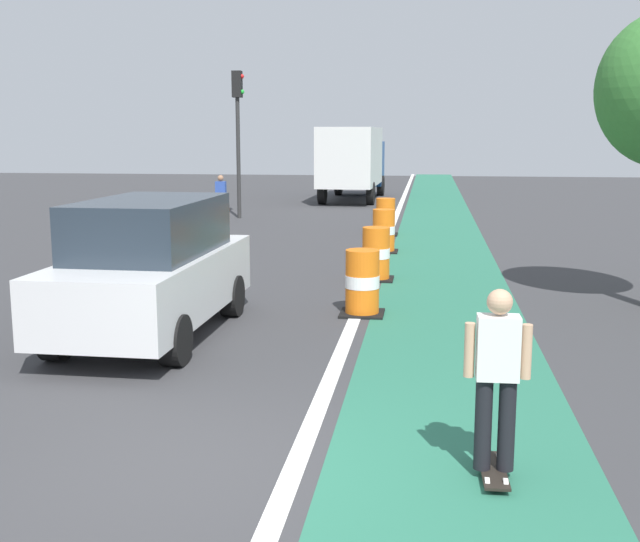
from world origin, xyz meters
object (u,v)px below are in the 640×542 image
(traffic_barrel_back, at_px, (384,231))
(pedestrian_crossing, at_px, (221,198))
(delivery_truck_down_block, at_px, (353,159))
(parked_suv_nearest, at_px, (152,267))
(traffic_light_corner, at_px, (238,118))
(traffic_barrel_mid, at_px, (376,254))
(skateboarder_on_lane, at_px, (497,378))
(traffic_barrel_far, at_px, (386,217))
(traffic_barrel_front, at_px, (362,283))

(traffic_barrel_back, relative_size, pedestrian_crossing, 0.68)
(delivery_truck_down_block, distance_m, pedestrian_crossing, 10.46)
(parked_suv_nearest, xyz_separation_m, delivery_truck_down_block, (0.63, 24.43, 0.81))
(parked_suv_nearest, bearing_deg, traffic_light_corner, 99.13)
(pedestrian_crossing, bearing_deg, traffic_barrel_mid, -58.85)
(skateboarder_on_lane, height_order, traffic_barrel_back, skateboarder_on_lane)
(parked_suv_nearest, bearing_deg, traffic_barrel_far, 77.29)
(traffic_barrel_back, relative_size, traffic_barrel_far, 1.00)
(traffic_barrel_front, relative_size, pedestrian_crossing, 0.68)
(traffic_light_corner, xyz_separation_m, pedestrian_crossing, (-0.22, -1.69, -2.64))
(traffic_barrel_back, bearing_deg, parked_suv_nearest, -108.18)
(pedestrian_crossing, bearing_deg, skateboarder_on_lane, -68.48)
(traffic_barrel_mid, distance_m, traffic_barrel_back, 3.88)
(pedestrian_crossing, bearing_deg, parked_suv_nearest, -79.01)
(traffic_barrel_front, distance_m, traffic_barrel_mid, 3.19)
(delivery_truck_down_block, xyz_separation_m, traffic_light_corner, (-3.26, -8.12, 1.65))
(traffic_barrel_front, distance_m, pedestrian_crossing, 14.06)
(traffic_barrel_far, bearing_deg, delivery_truck_down_block, 100.01)
(traffic_barrel_front, relative_size, traffic_barrel_mid, 1.00)
(traffic_barrel_mid, distance_m, traffic_light_corner, 12.97)
(parked_suv_nearest, xyz_separation_m, traffic_barrel_far, (2.78, 12.30, -0.50))
(skateboarder_on_lane, height_order, pedestrian_crossing, skateboarder_on_lane)
(pedestrian_crossing, bearing_deg, traffic_barrel_back, -44.94)
(traffic_barrel_back, bearing_deg, pedestrian_crossing, 135.06)
(traffic_barrel_front, bearing_deg, skateboarder_on_lane, -74.77)
(parked_suv_nearest, distance_m, traffic_barrel_mid, 5.84)
(skateboarder_on_lane, height_order, parked_suv_nearest, parked_suv_nearest)
(traffic_barrel_back, height_order, delivery_truck_down_block, delivery_truck_down_block)
(traffic_barrel_front, height_order, traffic_light_corner, traffic_light_corner)
(traffic_barrel_mid, distance_m, traffic_barrel_far, 7.31)
(parked_suv_nearest, height_order, traffic_light_corner, traffic_light_corner)
(parked_suv_nearest, distance_m, traffic_light_corner, 16.70)
(traffic_barrel_mid, relative_size, traffic_barrel_back, 1.00)
(parked_suv_nearest, relative_size, pedestrian_crossing, 2.87)
(traffic_barrel_front, relative_size, delivery_truck_down_block, 0.14)
(traffic_barrel_far, bearing_deg, parked_suv_nearest, -102.71)
(traffic_barrel_mid, bearing_deg, traffic_barrel_front, -90.25)
(skateboarder_on_lane, bearing_deg, delivery_truck_down_block, 97.92)
(parked_suv_nearest, xyz_separation_m, traffic_barrel_mid, (2.98, 4.99, -0.50))
(traffic_barrel_far, xyz_separation_m, pedestrian_crossing, (-5.61, 2.32, 0.33))
(traffic_barrel_mid, bearing_deg, pedestrian_crossing, 121.15)
(skateboarder_on_lane, xyz_separation_m, traffic_barrel_far, (-1.86, 16.63, -0.38))
(parked_suv_nearest, relative_size, traffic_light_corner, 0.91)
(pedestrian_crossing, bearing_deg, traffic_barrel_front, -65.63)
(skateboarder_on_lane, relative_size, pedestrian_crossing, 1.05)
(traffic_barrel_front, xyz_separation_m, traffic_barrel_mid, (0.01, 3.19, 0.00))
(traffic_barrel_far, distance_m, pedestrian_crossing, 6.08)
(traffic_barrel_back, bearing_deg, traffic_light_corner, 126.69)
(delivery_truck_down_block, bearing_deg, traffic_light_corner, -111.84)
(parked_suv_nearest, xyz_separation_m, pedestrian_crossing, (-2.84, 14.62, -0.17))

